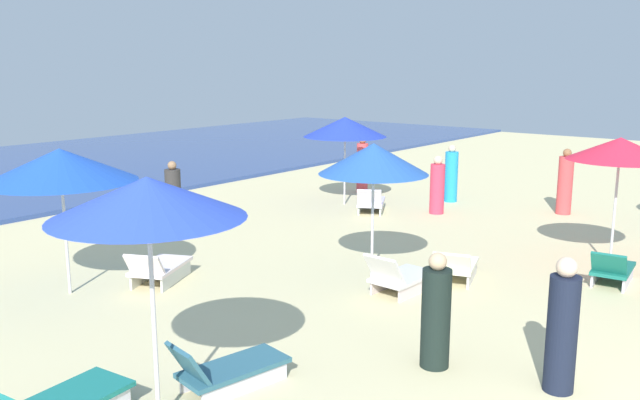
{
  "coord_description": "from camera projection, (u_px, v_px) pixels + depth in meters",
  "views": [
    {
      "loc": [
        -6.44,
        -0.3,
        3.81
      ],
      "look_at": [
        4.61,
        8.5,
        0.93
      ],
      "focal_mm": 37.56,
      "sensor_mm": 36.0,
      "label": 1
    }
  ],
  "objects": [
    {
      "name": "umbrella_1",
      "position": [
        620.0,
        149.0,
        12.31
      ],
      "size": [
        1.91,
        1.91,
        2.49
      ],
      "color": "silver",
      "rests_on": "ground_plane"
    },
    {
      "name": "lounge_chair_1_0",
      "position": [
        612.0,
        270.0,
        11.73
      ],
      "size": [
        1.26,
        0.71,
        0.69
      ],
      "rotation": [
        0.0,
        0.0,
        1.67
      ],
      "color": "silver",
      "rests_on": "ground_plane"
    },
    {
      "name": "umbrella_2",
      "position": [
        147.0,
        198.0,
        6.75
      ],
      "size": [
        2.02,
        2.02,
        2.7
      ],
      "color": "silver",
      "rests_on": "ground_plane"
    },
    {
      "name": "lounge_chair_2_0",
      "position": [
        226.0,
        369.0,
        7.95
      ],
      "size": [
        1.51,
        0.81,
        0.7
      ],
      "rotation": [
        0.0,
        0.0,
        1.39
      ],
      "color": "silver",
      "rests_on": "ground_plane"
    },
    {
      "name": "umbrella_3",
      "position": [
        60.0,
        165.0,
        10.89
      ],
      "size": [
        2.46,
        2.46,
        2.47
      ],
      "color": "silver",
      "rests_on": "ground_plane"
    },
    {
      "name": "lounge_chair_3_0",
      "position": [
        158.0,
        268.0,
        11.79
      ],
      "size": [
        1.52,
        1.18,
        0.68
      ],
      "rotation": [
        0.0,
        0.0,
        2.01
      ],
      "color": "silver",
      "rests_on": "ground_plane"
    },
    {
      "name": "umbrella_4",
      "position": [
        345.0,
        127.0,
        18.07
      ],
      "size": [
        2.26,
        2.26,
        2.41
      ],
      "color": "silver",
      "rests_on": "ground_plane"
    },
    {
      "name": "lounge_chair_4_0",
      "position": [
        371.0,
        202.0,
        17.48
      ],
      "size": [
        1.58,
        1.27,
        0.72
      ],
      "rotation": [
        0.0,
        0.0,
        2.09
      ],
      "color": "silver",
      "rests_on": "ground_plane"
    },
    {
      "name": "umbrella_5",
      "position": [
        374.0,
        159.0,
        11.74
      ],
      "size": [
        1.95,
        1.95,
        2.45
      ],
      "color": "silver",
      "rests_on": "ground_plane"
    },
    {
      "name": "lounge_chair_5_0",
      "position": [
        456.0,
        266.0,
        11.91
      ],
      "size": [
        1.36,
        0.99,
        0.66
      ],
      "rotation": [
        0.0,
        0.0,
        1.89
      ],
      "color": "silver",
      "rests_on": "ground_plane"
    },
    {
      "name": "lounge_chair_5_1",
      "position": [
        399.0,
        277.0,
        11.28
      ],
      "size": [
        1.34,
        0.74,
        0.76
      ],
      "rotation": [
        0.0,
        0.0,
        1.51
      ],
      "color": "silver",
      "rests_on": "ground_plane"
    },
    {
      "name": "beachgoer_0",
      "position": [
        173.0,
        195.0,
        16.13
      ],
      "size": [
        0.43,
        0.43,
        1.53
      ],
      "rotation": [
        0.0,
        0.0,
        3.28
      ],
      "color": "#322F2E",
      "rests_on": "ground_plane"
    },
    {
      "name": "beachgoer_1",
      "position": [
        562.0,
        329.0,
        7.8
      ],
      "size": [
        0.5,
        0.5,
        1.65
      ],
      "rotation": [
        0.0,
        0.0,
        0.82
      ],
      "color": "#161D30",
      "rests_on": "ground_plane"
    },
    {
      "name": "beachgoer_2",
      "position": [
        362.0,
        166.0,
        20.13
      ],
      "size": [
        0.41,
        0.41,
        1.67
      ],
      "rotation": [
        0.0,
        0.0,
        1.36
      ],
      "color": "#DE464B",
      "rests_on": "ground_plane"
    },
    {
      "name": "beachgoer_3",
      "position": [
        565.0,
        184.0,
        17.17
      ],
      "size": [
        0.53,
        0.53,
        1.7
      ],
      "rotation": [
        0.0,
        0.0,
        3.84
      ],
      "color": "#E04648",
      "rests_on": "ground_plane"
    },
    {
      "name": "beachgoer_4",
      "position": [
        436.0,
        315.0,
        8.46
      ],
      "size": [
        0.43,
        0.43,
        1.51
      ],
      "rotation": [
        0.0,
        0.0,
        1.41
      ],
      "color": "black",
      "rests_on": "ground_plane"
    },
    {
      "name": "beachgoer_5",
      "position": [
        437.0,
        187.0,
        17.24
      ],
      "size": [
        0.45,
        0.45,
        1.51
      ],
      "rotation": [
        0.0,
        0.0,
        0.23
      ],
      "color": "#F03854",
      "rests_on": "ground_plane"
    },
    {
      "name": "beachgoer_6",
      "position": [
        451.0,
        176.0,
        18.74
      ],
      "size": [
        0.49,
        0.49,
        1.6
      ],
      "rotation": [
        0.0,
        0.0,
        0.47
      ],
      "color": "#219BDE",
      "rests_on": "ground_plane"
    }
  ]
}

